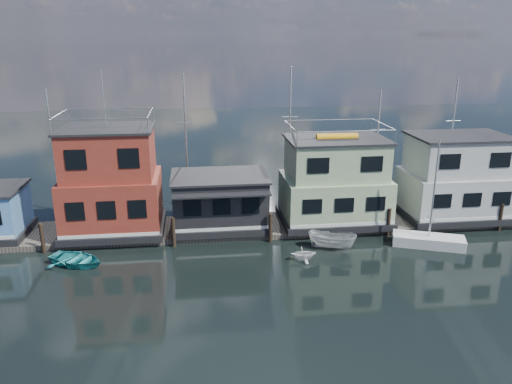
{
  "coord_description": "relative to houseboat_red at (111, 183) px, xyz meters",
  "views": [
    {
      "loc": [
        -2.18,
        -24.35,
        14.57
      ],
      "look_at": [
        2.29,
        12.0,
        3.0
      ],
      "focal_mm": 35.0,
      "sensor_mm": 36.0,
      "label": 1
    }
  ],
  "objects": [
    {
      "name": "dinghy_teal",
      "position": [
        -1.79,
        -5.06,
        -3.7
      ],
      "size": [
        4.7,
        4.22,
        0.8
      ],
      "primitive_type": "imported",
      "rotation": [
        0.0,
        0.0,
        1.1
      ],
      "color": "teal",
      "rests_on": "ground"
    },
    {
      "name": "motorboat",
      "position": [
        15.67,
        -4.62,
        -3.44
      ],
      "size": [
        3.67,
        2.7,
        1.33
      ],
      "primitive_type": "imported",
      "rotation": [
        0.0,
        0.0,
        1.11
      ],
      "color": "silver",
      "rests_on": "ground"
    },
    {
      "name": "houseboat_red",
      "position": [
        0.0,
        0.0,
        0.0
      ],
      "size": [
        7.4,
        5.9,
        11.86
      ],
      "color": "black",
      "rests_on": "dock"
    },
    {
      "name": "houseboat_green",
      "position": [
        17.0,
        0.0,
        -0.55
      ],
      "size": [
        8.4,
        5.9,
        7.03
      ],
      "color": "black",
      "rests_on": "dock"
    },
    {
      "name": "dock",
      "position": [
        8.5,
        0.0,
        -3.9
      ],
      "size": [
        48.0,
        5.0,
        0.4
      ],
      "primitive_type": "cube",
      "color": "#595147",
      "rests_on": "ground"
    },
    {
      "name": "day_sailer",
      "position": [
        22.72,
        -4.93,
        -3.65
      ],
      "size": [
        5.23,
        3.34,
        7.84
      ],
      "rotation": [
        0.0,
        0.0,
        -0.37
      ],
      "color": "white",
      "rests_on": "ground"
    },
    {
      "name": "houseboat_white",
      "position": [
        27.0,
        0.0,
        -0.57
      ],
      "size": [
        8.4,
        5.9,
        6.66
      ],
      "color": "black",
      "rests_on": "dock"
    },
    {
      "name": "houseboat_dark",
      "position": [
        8.0,
        -0.02,
        -1.69
      ],
      "size": [
        7.4,
        6.1,
        4.06
      ],
      "color": "black",
      "rests_on": "dock"
    },
    {
      "name": "background_masts",
      "position": [
        13.26,
        6.0,
        1.45
      ],
      "size": [
        36.4,
        0.16,
        12.0
      ],
      "color": "silver",
      "rests_on": "ground"
    },
    {
      "name": "dinghy_white",
      "position": [
        13.23,
        -6.13,
        -3.62
      ],
      "size": [
        1.88,
        1.63,
        0.97
      ],
      "primitive_type": "imported",
      "rotation": [
        0.0,
        0.0,
        1.6
      ],
      "color": "white",
      "rests_on": "ground"
    },
    {
      "name": "ground",
      "position": [
        8.5,
        -12.0,
        -4.1
      ],
      "size": [
        160.0,
        160.0,
        0.0
      ],
      "primitive_type": "plane",
      "color": "black",
      "rests_on": "ground"
    },
    {
      "name": "pilings",
      "position": [
        8.17,
        -2.8,
        -3.0
      ],
      "size": [
        42.28,
        0.28,
        2.2
      ],
      "color": "#2D2116",
      "rests_on": "ground"
    }
  ]
}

